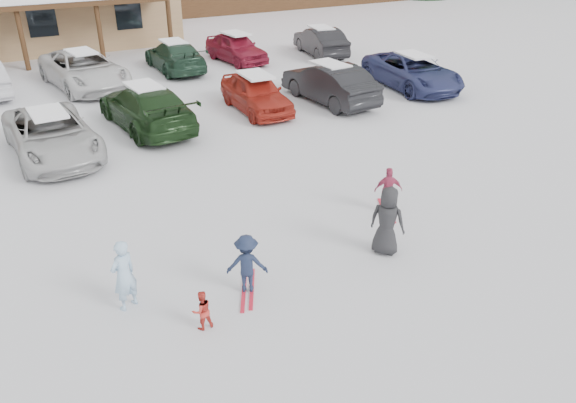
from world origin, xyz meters
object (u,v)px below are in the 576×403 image
parked_car_10 (84,70)px  parked_car_3 (146,107)px  adult_skier (124,275)px  parked_car_5 (330,83)px  parked_car_12 (236,48)px  child_navy (247,264)px  child_magenta (388,190)px  parked_car_2 (52,134)px  parked_car_6 (412,71)px  bystander_dark (387,221)px  parked_car_4 (256,93)px  parked_car_13 (321,41)px  toddler_red (202,310)px  parked_car_11 (175,56)px

parked_car_10 → parked_car_3: bearing=-90.0°
adult_skier → parked_car_5: parked_car_5 is taller
parked_car_12 → parked_car_5: bearing=-93.1°
child_navy → parked_car_3: (0.78, 10.52, 0.12)m
child_magenta → parked_car_2: size_ratio=0.24×
parked_car_2 → parked_car_6: (14.85, 0.86, 0.01)m
bystander_dark → parked_car_10: 17.32m
parked_car_4 → parked_car_5: (3.07, -0.36, 0.07)m
parked_car_10 → parked_car_13: 12.23m
parked_car_3 → parked_car_5: 7.31m
parked_car_12 → toddler_red: bearing=-122.5°
child_magenta → parked_car_4: 9.00m
parked_car_6 → parked_car_10: bearing=156.1°
adult_skier → parked_car_10: (2.05, 16.24, 0.03)m
parked_car_5 → parked_car_10: bearing=-44.2°
child_magenta → parked_car_3: parked_car_3 is taller
parked_car_6 → parked_car_11: size_ratio=1.09×
child_navy → parked_car_5: size_ratio=0.27×
parked_car_11 → parked_car_13: 7.87m
parked_car_11 → bystander_dark: bearing=86.8°
parked_car_11 → parked_car_12: parked_car_12 is taller
adult_skier → parked_car_11: bearing=-137.4°
child_navy → parked_car_5: 12.93m
adult_skier → parked_car_6: bearing=-173.7°
child_magenta → parked_car_13: 17.54m
child_magenta → parked_car_5: 9.32m
child_navy → parked_car_11: 18.29m
parked_car_5 → toddler_red: bearing=43.9°
parked_car_2 → parked_car_3: size_ratio=0.97×
parked_car_6 → parked_car_12: parked_car_6 is taller
parked_car_10 → parked_car_11: size_ratio=1.18×
parked_car_3 → child_magenta: bearing=106.4°
parked_car_5 → parked_car_12: bearing=-90.6°
child_navy → parked_car_12: 19.57m
toddler_red → parked_car_6: bearing=-144.7°
bystander_dark → parked_car_11: size_ratio=0.34×
parked_car_12 → parked_car_2: bearing=-146.4°
parked_car_2 → parked_car_10: bearing=69.0°
toddler_red → parked_car_2: (-1.31, 10.02, 0.31)m
child_magenta → parked_car_12: 16.89m
child_navy → parked_car_11: bearing=-76.8°
parked_car_11 → parked_car_4: bearing=96.1°
adult_skier → parked_car_5: bearing=-164.5°
parked_car_10 → parked_car_12: 7.78m
bystander_dark → parked_car_3: 10.93m
parked_car_10 → parked_car_5: bearing=-48.3°
parked_car_4 → parked_car_12: parked_car_12 is taller
toddler_red → bystander_dark: size_ratio=0.50×
parked_car_5 → parked_car_10: (-8.33, 6.74, 0.01)m
toddler_red → parked_car_4: 12.75m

